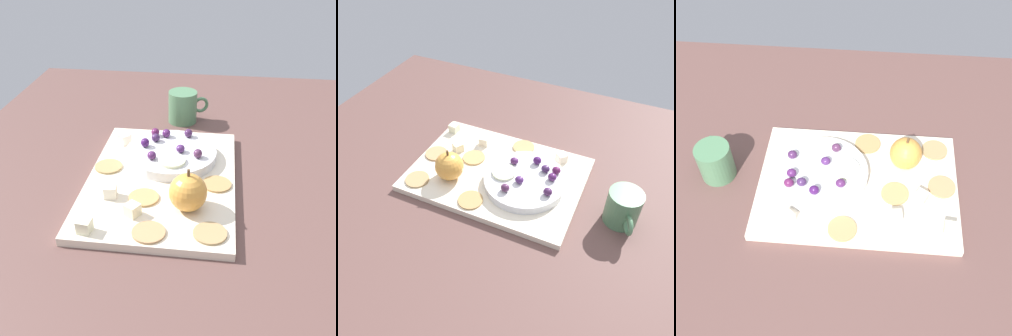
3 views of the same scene
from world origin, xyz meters
The scene contains 24 objects.
table centered at (0.00, 0.00, 1.86)cm, with size 120.76×92.08×3.72cm, color brown.
platter centered at (-3.76, -0.76, 4.48)cm, with size 39.16×27.51×1.52cm, color #EFE2C8.
serving_dish centered at (3.40, -1.70, 6.22)cm, with size 18.24×18.24×1.96cm, color silver.
apple_whole centered at (-12.91, -6.50, 8.48)cm, with size 6.47×6.47×6.47cm, color gold.
apple_stem centered at (-12.91, -6.50, 12.31)cm, with size 0.50×0.50×1.20cm, color brown.
cheese_cube_0 centered at (-11.27, 7.25, 6.34)cm, with size 2.18×2.18×2.18cm, color #F0E5CD.
cheese_cube_1 centered at (-21.00, 8.97, 6.34)cm, with size 2.18×2.18×2.18cm, color #ECE9C2.
cheese_cube_2 centered at (8.53, 9.04, 6.34)cm, with size 2.18×2.18×2.18cm, color #F8E4CB.
cheese_cube_3 centered at (-16.01, 2.36, 6.34)cm, with size 2.18×2.18×2.18cm, color #F9F1C4.
cracker_0 centered at (-19.26, -10.56, 5.45)cm, with size 5.37×5.37×0.40cm, color tan.
cracker_1 centered at (-1.64, 10.04, 5.45)cm, with size 5.37×5.37×0.40cm, color tan.
cracker_2 centered at (-20.24, -1.03, 5.45)cm, with size 5.37×5.37×0.40cm, color tan.
cracker_3 centered at (-5.24, -11.21, 5.45)cm, with size 5.37×5.37×0.40cm, color tan.
cracker_4 centered at (-11.12, 1.36, 5.45)cm, with size 5.37×5.37×0.40cm, color tan.
grape_0 centered at (-0.59, 1.59, 7.99)cm, with size 1.93×1.74×1.57cm, color #4D2254.
grape_1 centered at (9.05, -0.14, 8.06)cm, with size 1.93×1.74×1.72cm, color #50205A.
grape_2 centered at (1.07, -7.21, 8.09)cm, with size 1.93×1.74×1.77cm, color #4F294A.
grape_3 centered at (4.18, 3.73, 8.12)cm, with size 1.93×1.74×1.83cm, color #411856.
grape_4 centered at (2.83, -3.64, 7.98)cm, with size 1.93×1.74×1.55cm, color #4D2763.
grape_5 centered at (9.64, -4.64, 8.08)cm, with size 1.93×1.74×1.75cm, color #44224C.
grape_6 centered at (6.82, 1.96, 8.03)cm, with size 1.93×1.74×1.65cm, color #412552.
grape_7 centered at (9.20, 2.39, 8.07)cm, with size 1.93×1.74×1.72cm, color #591C4A.
apple_slice_0 centered at (-1.37, -2.42, 7.50)cm, with size 5.24×5.24×0.60cm, color beige.
cup centered at (24.76, -2.10, 7.54)cm, with size 6.91×9.74×7.65cm.
Camera 2 is at (22.54, -54.41, 60.96)cm, focal length 37.65 mm.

